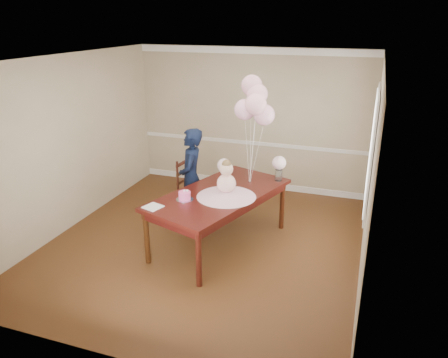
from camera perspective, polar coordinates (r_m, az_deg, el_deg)
floor at (r=6.67m, az=-2.52°, el=-8.31°), size 4.50×5.00×0.00m
ceiling at (r=5.87m, az=-2.95°, el=15.45°), size 4.50×5.00×0.02m
wall_back at (r=8.43m, az=3.58°, el=7.69°), size 4.50×0.02×2.70m
wall_front at (r=4.10m, az=-15.76°, el=-7.41°), size 4.50×0.02×2.70m
wall_left at (r=7.25m, az=-19.55°, el=4.40°), size 0.02×5.00×2.70m
wall_right at (r=5.74m, az=18.66°, el=0.44°), size 0.02×5.00×2.70m
chair_rail_trim at (r=8.53m, az=3.50°, el=4.73°), size 4.50×0.02×0.07m
crown_molding at (r=8.23m, az=3.77°, el=16.40°), size 4.50×0.02×0.12m
baseboard_trim at (r=8.80m, az=3.38°, el=-0.54°), size 4.50×0.02×0.12m
window_frame at (r=6.16m, az=18.78°, el=3.72°), size 0.02×1.66×1.56m
window_blinds at (r=6.16m, az=18.61°, el=3.73°), size 0.01×1.50×1.40m
dining_table_top at (r=6.29m, az=-0.60°, el=-2.02°), size 1.75×2.45×0.06m
table_apron at (r=6.33m, az=-0.60°, el=-2.71°), size 1.61×2.31×0.11m
table_leg_fl at (r=6.09m, az=-10.06°, el=-7.51°), size 0.10×0.10×0.78m
table_leg_fr at (r=5.51m, az=-3.33°, el=-10.39°), size 0.10×0.10×0.78m
table_leg_bl at (r=7.46m, az=1.41°, el=-1.75°), size 0.10×0.10×0.78m
table_leg_br at (r=7.00m, az=7.59°, el=-3.49°), size 0.10×0.10×0.78m
baby_skirt at (r=6.13m, az=0.31°, el=-1.82°), size 1.06×1.06×0.11m
baby_torso at (r=6.08m, az=0.31°, el=-0.57°), size 0.27×0.27×0.27m
baby_head at (r=6.00m, az=0.31°, el=1.31°), size 0.19×0.19×0.19m
baby_hair at (r=5.98m, az=0.31°, el=1.91°), size 0.13×0.13×0.13m
cake_platter at (r=6.06m, az=-5.16°, el=-2.68°), size 0.31×0.31×0.01m
birthday_cake at (r=6.04m, az=-5.17°, el=-2.16°), size 0.21×0.21×0.11m
cake_flower_a at (r=6.01m, az=-5.20°, el=-1.52°), size 0.03×0.03×0.03m
cake_flower_b at (r=6.01m, az=-4.82°, el=-1.53°), size 0.03×0.03×0.03m
rose_vase_near at (r=6.59m, az=0.03°, el=0.13°), size 0.14×0.14×0.18m
roses_near at (r=6.52m, az=0.04°, el=1.77°), size 0.21×0.21×0.21m
rose_vase_far at (r=6.76m, az=7.14°, el=0.51°), size 0.14×0.14×0.18m
roses_far at (r=6.70m, az=7.21°, el=2.11°), size 0.21×0.21×0.21m
napkin at (r=5.89m, az=-9.26°, el=-3.61°), size 0.28×0.28×0.01m
balloon_weight at (r=6.68m, az=3.37°, el=-0.34°), size 0.06×0.06×0.02m
balloon_a at (r=6.43m, az=2.74°, el=9.05°), size 0.31×0.31×0.31m
balloon_b at (r=6.25m, az=4.16°, el=9.70°), size 0.31×0.31×0.31m
balloon_c at (r=6.41m, az=4.35°, el=10.99°), size 0.31×0.31×0.31m
balloon_d at (r=6.47m, az=3.65°, el=12.09°), size 0.31×0.31×0.31m
balloon_e at (r=6.37m, az=5.27°, el=8.36°), size 0.31×0.31×0.31m
balloon_ribbon_a at (r=6.56m, az=3.05°, el=3.57°), size 0.10×0.04×0.93m
balloon_ribbon_b at (r=6.46m, az=3.73°, el=3.81°), size 0.09×0.09×1.03m
balloon_ribbon_c at (r=6.53m, az=3.83°, el=4.50°), size 0.06×0.09×1.15m
balloon_ribbon_d at (r=6.56m, az=3.49°, el=5.07°), size 0.05×0.14×1.26m
balloon_ribbon_e at (r=6.53m, az=4.27°, el=3.21°), size 0.17×0.03×0.86m
dining_chair_seat at (r=7.37m, az=-3.99°, el=-1.65°), size 0.48×0.48×0.05m
chair_leg_fl at (r=7.41m, az=-5.81°, el=-3.53°), size 0.04×0.04×0.42m
chair_leg_fr at (r=7.24m, az=-3.43°, el=-4.04°), size 0.04×0.04×0.42m
chair_leg_bl at (r=7.68m, az=-4.44°, el=-2.57°), size 0.04×0.04×0.42m
chair_leg_br at (r=7.52m, az=-2.12°, el=-3.04°), size 0.04×0.04×0.42m
chair_back_post_l at (r=7.22m, az=-6.09°, el=0.23°), size 0.04×0.04×0.55m
chair_back_post_r at (r=7.51m, az=-4.68°, el=1.07°), size 0.04×0.04×0.55m
chair_slat_low at (r=7.40m, az=-5.34°, el=-0.20°), size 0.08×0.39×0.05m
chair_slat_mid at (r=7.35m, az=-5.38°, el=0.94°), size 0.08×0.39×0.05m
chair_slat_top at (r=7.30m, az=-5.42°, el=2.10°), size 0.08×0.39×0.05m
woman at (r=6.95m, az=-4.30°, el=0.13°), size 0.53×0.67×1.61m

